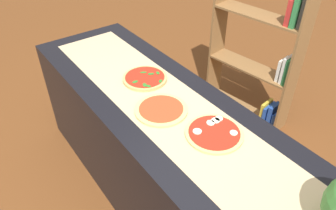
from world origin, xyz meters
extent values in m
plane|color=brown|center=(0.00, 0.00, 0.00)|extent=(12.00, 12.00, 0.00)
cube|color=black|center=(0.00, 0.00, 0.44)|extent=(2.55, 0.75, 0.89)
cube|color=tan|center=(0.00, 0.00, 0.89)|extent=(2.30, 0.47, 0.00)
cylinder|color=tan|center=(-0.34, 0.06, 0.90)|extent=(0.30, 0.30, 0.02)
cylinder|color=#AD2314|center=(-0.34, 0.06, 0.91)|extent=(0.26, 0.26, 0.00)
ellipsoid|color=#286B23|center=(-0.25, 0.00, 0.91)|extent=(0.05, 0.04, 0.00)
ellipsoid|color=#286B23|center=(-0.23, 0.01, 0.91)|extent=(0.04, 0.03, 0.00)
ellipsoid|color=#286B23|center=(-0.34, 0.11, 0.91)|extent=(0.04, 0.05, 0.00)
ellipsoid|color=#286B23|center=(-0.23, 0.11, 0.91)|extent=(0.04, 0.04, 0.00)
ellipsoid|color=#286B23|center=(-0.32, -0.03, 0.91)|extent=(0.03, 0.05, 0.00)
ellipsoid|color=#286B23|center=(-0.32, 0.15, 0.91)|extent=(0.05, 0.04, 0.00)
ellipsoid|color=#286B23|center=(-0.39, 0.08, 0.91)|extent=(0.04, 0.05, 0.00)
cylinder|color=#DBB26B|center=(0.00, -0.05, 0.89)|extent=(0.32, 0.32, 0.01)
cylinder|color=red|center=(0.00, -0.05, 0.90)|extent=(0.26, 0.26, 0.00)
cylinder|color=#DBB26B|center=(0.34, 0.06, 0.89)|extent=(0.32, 0.32, 0.01)
cylinder|color=#AD2314|center=(0.34, 0.06, 0.90)|extent=(0.28, 0.28, 0.00)
cylinder|color=#EFE5CC|center=(0.27, 0.09, 0.91)|extent=(0.05, 0.05, 0.00)
cylinder|color=#EFE5CC|center=(0.27, 0.15, 0.91)|extent=(0.04, 0.04, 0.00)
cylinder|color=#EFE5CC|center=(0.41, 0.14, 0.91)|extent=(0.04, 0.04, 0.00)
cylinder|color=#EFE5CC|center=(0.27, 0.13, 0.91)|extent=(0.05, 0.05, 0.00)
cylinder|color=#EFE5CC|center=(0.28, -0.01, 0.91)|extent=(0.05, 0.05, 0.00)
cube|color=brown|center=(-0.01, 1.33, 0.77)|extent=(0.05, 0.22, 1.54)
cube|color=brown|center=(-0.82, 1.22, 0.77)|extent=(0.05, 0.22, 1.54)
cube|color=brown|center=(-0.42, 1.27, 0.01)|extent=(0.82, 0.33, 0.02)
cube|color=#234799|center=(-0.05, 1.32, 0.10)|extent=(0.06, 0.16, 0.17)
cube|color=#234799|center=(-0.10, 1.31, 0.13)|extent=(0.06, 0.16, 0.23)
cube|color=#234799|center=(-0.14, 1.31, 0.12)|extent=(0.05, 0.19, 0.20)
cube|color=gold|center=(-0.18, 1.30, 0.13)|extent=(0.05, 0.17, 0.22)
cube|color=brown|center=(-0.42, 1.27, 0.52)|extent=(0.82, 0.33, 0.02)
cube|color=#2D753D|center=(-0.04, 1.32, 0.65)|extent=(0.05, 0.17, 0.24)
cube|color=silver|center=(-0.08, 1.32, 0.65)|extent=(0.05, 0.16, 0.24)
cube|color=silver|center=(-0.12, 1.31, 0.63)|extent=(0.04, 0.15, 0.20)
cube|color=brown|center=(-0.42, 1.27, 1.02)|extent=(0.82, 0.33, 0.02)
cube|color=#47423D|center=(-0.05, 1.32, 1.16)|extent=(0.05, 0.14, 0.26)
cube|color=#2D753D|center=(-0.09, 1.31, 1.16)|extent=(0.06, 0.18, 0.25)
cube|color=#B22823|center=(-0.14, 1.31, 1.14)|extent=(0.06, 0.17, 0.20)
camera|label=1|loc=(1.21, -0.90, 2.06)|focal=34.26mm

